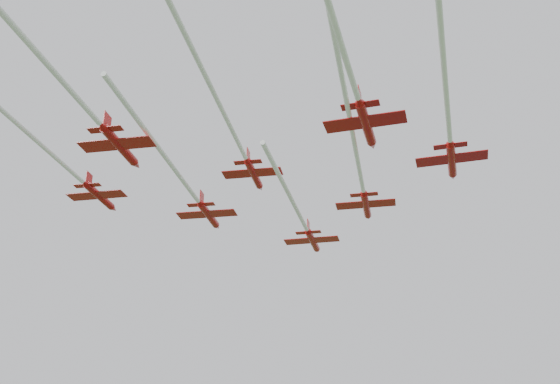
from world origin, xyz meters
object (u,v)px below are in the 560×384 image
Objects in this scene: jet_row3_left at (56,158)px; jet_row3_mid at (226,118)px; jet_row2_left at (191,192)px; jet_lead at (304,224)px; jet_row4_right at (350,72)px; jet_row4_left at (51,68)px; jet_row2_right at (359,166)px; jet_row3_right at (446,98)px.

jet_row3_left is 0.89× the size of jet_row3_mid.
jet_row2_left is 21.60m from jet_row3_mid.
jet_row4_right is (27.64, -35.22, -0.16)m from jet_lead.
jet_row4_left is 1.22× the size of jet_row4_right.
jet_row2_right is 22.55m from jet_row4_right.
jet_row3_mid is at bearing -9.44° from jet_row3_left.
jet_row2_left is 37.06m from jet_row4_right.
jet_lead is at bearing 117.84° from jet_row2_right.
jet_row3_left reaches higher than jet_row4_left.
jet_lead reaches higher than jet_row3_left.
jet_row2_right reaches higher than jet_row4_right.
jet_row3_right is at bearing 44.19° from jet_row4_right.
jet_row3_right reaches higher than jet_row4_left.
jet_row2_right is at bearing -9.71° from jet_row2_left.
jet_row3_mid is 20.79m from jet_row4_left.
jet_row3_right reaches higher than jet_lead.
jet_row3_right is at bearing -3.67° from jet_row3_left.
jet_row2_left is at bearing 118.15° from jet_row3_mid.
jet_row3_mid is (17.09, -13.20, 0.65)m from jet_row2_left.
jet_row3_left is 24.53m from jet_row3_mid.
jet_lead is 0.68× the size of jet_row3_right.
jet_row3_left is 0.82× the size of jet_row4_left.
jet_row3_right is at bearing -56.40° from jet_lead.
jet_lead is 0.75× the size of jet_row3_mid.
jet_lead is 0.77× the size of jet_row2_right.
jet_lead is at bearing 70.19° from jet_row4_left.
jet_row2_left reaches higher than jet_row4_right.
jet_row2_left is at bearing -129.18° from jet_lead.
jet_row4_right is (9.59, -20.41, -0.14)m from jet_row2_right.
jet_row4_left is 30.54m from jet_row4_right.
jet_row2_right is at bearing 46.09° from jet_row4_left.
jet_lead is 0.70× the size of jet_row4_left.
jet_row3_left is (-6.69, -19.11, -0.48)m from jet_row2_left.
jet_row4_right is at bearing -26.87° from jet_row3_mid.
jet_row4_left is at bearing -160.33° from jet_row4_right.
jet_lead is at bearing 109.91° from jet_row4_right.
jet_row4_left is at bearing -133.51° from jet_row3_mid.
jet_row3_right is 1.24× the size of jet_row4_right.
jet_row3_right is (15.77, -8.58, 0.73)m from jet_row2_right.
jet_row3_left is at bearing -133.53° from jet_row2_left.
jet_row3_right is (40.49, -2.18, 0.83)m from jet_row2_left.
jet_row4_right is at bearing -135.51° from jet_row3_right.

